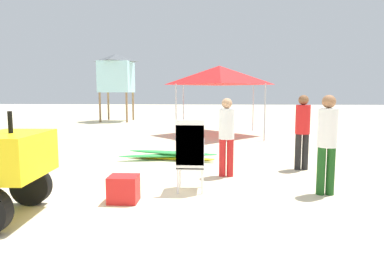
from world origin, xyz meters
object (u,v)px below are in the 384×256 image
surfboard_pile (171,155)px  cooler_box (124,189)px  lifeguard_far_right (303,127)px  lifeguard_tower (116,73)px  lifeguard_near_left (327,138)px  popup_canopy (219,75)px  lifeguard_near_center (227,132)px  stacked_plastic_chairs (190,150)px

surfboard_pile → cooler_box: bearing=-96.5°
lifeguard_far_right → lifeguard_tower: 14.21m
surfboard_pile → lifeguard_tower: (-4.56, 10.96, 2.74)m
lifeguard_near_left → cooler_box: lifeguard_near_left is taller
lifeguard_near_left → lifeguard_tower: 15.71m
lifeguard_tower → lifeguard_far_right: bearing=-57.1°
lifeguard_near_left → popup_canopy: bearing=101.9°
lifeguard_near_center → stacked_plastic_chairs: bearing=-121.5°
stacked_plastic_chairs → lifeguard_tower: (-5.23, 13.63, 2.12)m
popup_canopy → cooler_box: popup_canopy is taller
surfboard_pile → popup_canopy: popup_canopy is taller
lifeguard_near_left → lifeguard_near_center: size_ratio=1.05×
lifeguard_tower → surfboard_pile: bearing=-67.4°
stacked_plastic_chairs → lifeguard_near_center: size_ratio=0.79×
lifeguard_far_right → lifeguard_tower: (-7.64, 11.83, 1.89)m
stacked_plastic_chairs → lifeguard_near_left: lifeguard_near_left is taller
lifeguard_far_right → lifeguard_tower: lifeguard_tower is taller
lifeguard_near_center → lifeguard_near_left: bearing=-34.4°
lifeguard_near_left → lifeguard_far_right: (0.09, 1.82, -0.01)m
lifeguard_near_left → lifeguard_near_center: (-1.64, 1.13, -0.05)m
lifeguard_far_right → lifeguard_tower: bearing=122.9°
lifeguard_far_right → popup_canopy: (-1.72, 5.87, 1.45)m
lifeguard_near_left → surfboard_pile: bearing=138.0°
lifeguard_near_left → lifeguard_far_right: bearing=87.1°
popup_canopy → lifeguard_far_right: bearing=-73.7°
surfboard_pile → cooler_box: size_ratio=5.58×
surfboard_pile → popup_canopy: (1.36, 5.00, 2.30)m
lifeguard_near_center → lifeguard_far_right: bearing=21.8°
cooler_box → stacked_plastic_chairs: bearing=29.3°
lifeguard_near_center → popup_canopy: (0.01, 6.57, 1.49)m
lifeguard_far_right → cooler_box: bearing=-145.3°
stacked_plastic_chairs → lifeguard_near_left: bearing=-0.3°
popup_canopy → lifeguard_tower: (-5.92, 5.96, 0.44)m
stacked_plastic_chairs → lifeguard_near_center: 1.32m
stacked_plastic_chairs → popup_canopy: size_ratio=0.40×
surfboard_pile → lifeguard_near_center: bearing=-49.3°
lifeguard_near_center → lifeguard_far_right: (1.73, 0.69, 0.04)m
surfboard_pile → lifeguard_far_right: (3.08, -0.87, 0.85)m
popup_canopy → lifeguard_tower: bearing=134.8°
lifeguard_near_left → lifeguard_near_center: lifeguard_near_left is taller
lifeguard_far_right → lifeguard_near_left: bearing=-92.9°
lifeguard_near_left → lifeguard_tower: size_ratio=0.43×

